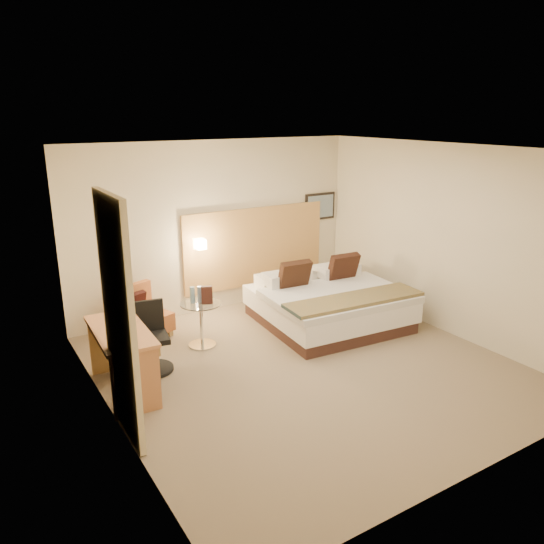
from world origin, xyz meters
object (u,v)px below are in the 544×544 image
lounge_chair (140,317)px  desk_chair (152,343)px  bed (328,303)px  side_table (201,322)px  desk (123,342)px

lounge_chair → desk_chair: size_ratio=0.99×
bed → side_table: bed is taller
lounge_chair → side_table: bearing=-49.9°
bed → desk: 3.27m
desk → desk_chair: bearing=37.5°
bed → lounge_chair: bearing=159.0°
desk_chair → lounge_chair: bearing=79.4°
desk → bed: bearing=7.2°
bed → side_table: size_ratio=3.00×
side_table → desk_chair: desk_chair is taller
desk → lounge_chair: bearing=65.7°
bed → desk: bed is taller
bed → desk: size_ratio=1.71×
desk → desk_chair: 0.60m
side_table → desk: size_ratio=0.57×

